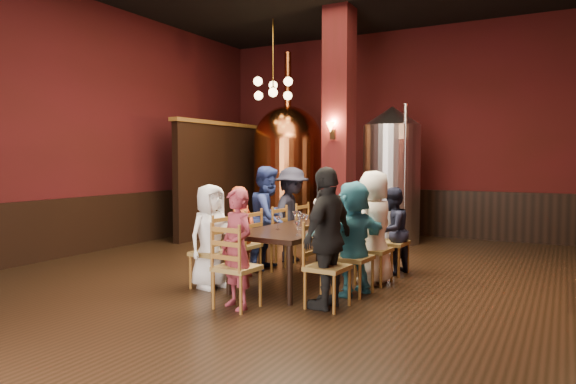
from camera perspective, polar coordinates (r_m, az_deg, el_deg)
The scene contains 37 objects.
room at distance 7.18m, azimuth -0.86°, elevation 8.36°, with size 10.00×10.02×4.50m.
wainscot_back at distance 11.79m, azimuth 11.07°, elevation -2.07°, with size 7.90×0.08×1.00m, color black.
wainscot_left at distance 9.80m, azimuth -21.52°, elevation -3.41°, with size 0.08×9.90×1.00m, color black.
column at distance 9.82m, azimuth 5.69°, elevation 7.07°, with size 0.58×0.58×4.50m, color #420E11.
partition at distance 11.58m, azimuth -6.90°, elevation 1.34°, with size 0.22×3.50×2.40m, color black.
pendant_cluster at distance 10.66m, azimuth -1.67°, elevation 11.41°, with size 0.90×0.90×1.70m, color #A57226, non-canonical shape.
sconce_column at distance 9.54m, azimuth 4.98°, elevation 6.88°, with size 0.20×0.20×0.36m, color black, non-canonical shape.
dining_table at distance 7.03m, azimuth 2.05°, elevation -4.30°, with size 1.14×2.46×0.75m.
chair_0 at distance 6.75m, azimuth -8.58°, elevation -6.64°, with size 0.46×0.46×0.92m, color #8E5E24, non-canonical shape.
person_0 at distance 6.71m, azimuth -8.59°, elevation -4.88°, with size 0.66×0.43×1.34m, color white.
chair_1 at distance 7.26m, azimuth -5.12°, elevation -5.88°, with size 0.46×0.46×0.92m, color #8E5E24, non-canonical shape.
person_1 at distance 7.23m, azimuth -5.13°, elevation -4.46°, with size 0.47×0.31×1.28m, color #9C381A.
chair_2 at distance 7.79m, azimuth -2.18°, elevation -5.22°, with size 0.46×0.46×0.92m, color #8E5E24, non-canonical shape.
person_2 at distance 7.75m, azimuth -2.18°, elevation -2.89°, with size 0.76×0.37×1.56m, color navy.
chair_3 at distance 8.35m, azimuth 0.41°, elevation -4.62°, with size 0.46×0.46×0.92m, color #8E5E24, non-canonical shape.
person_3 at distance 8.31m, azimuth 0.42°, elevation -2.52°, with size 0.99×0.57×1.53m, color black.
chair_4 at distance 5.81m, azimuth 4.42°, elevation -8.29°, with size 0.46×0.46×0.92m, color #8E5E24, non-canonical shape.
person_4 at distance 5.75m, azimuth 4.43°, elevation -5.07°, with size 0.93×0.39×1.58m, color black.
chair_5 at distance 6.40m, azimuth 7.22°, elevation -7.20°, with size 0.46×0.46×0.92m, color #8E5E24, non-canonical shape.
person_5 at distance 6.35m, azimuth 7.24°, elevation -5.06°, with size 1.30×0.41×1.40m, color teal.
chair_6 at distance 6.99m, azimuth 9.50°, elevation -6.29°, with size 0.46×0.46×0.92m, color #8E5E24, non-canonical shape.
person_6 at distance 6.95m, azimuth 9.53°, elevation -3.88°, with size 0.74×0.48×1.51m, color white.
chair_7 at distance 7.61m, azimuth 11.44°, elevation -5.51°, with size 0.46×0.46×0.92m, color #8E5E24, non-canonical shape.
person_7 at distance 7.58m, azimuth 11.46°, elevation -4.24°, with size 0.61×0.30×1.26m, color #181C31.
chair_8 at distance 5.80m, azimuth -5.70°, elevation -8.31°, with size 0.46×0.46×0.92m, color #8E5E24, non-canonical shape.
person_8 at distance 5.76m, azimuth -5.71°, elevation -6.28°, with size 0.49×0.32×1.34m, color maroon.
copper_kettle at distance 11.49m, azimuth -0.01°, elevation 2.68°, with size 1.70×1.70×4.02m.
steel_vessel at distance 10.40m, azimuth 11.43°, elevation 1.88°, with size 1.49×1.49×2.71m.
rose_vase at distance 7.67m, azimuth 3.52°, elevation -1.53°, with size 0.20×0.20×0.33m.
wine_glass_0 at distance 6.15m, azimuth 1.05°, elevation -4.07°, with size 0.07×0.07×0.17m, color white, non-canonical shape.
wine_glass_1 at distance 7.31m, azimuth 1.24°, elevation -2.83°, with size 0.07×0.07×0.17m, color white, non-canonical shape.
wine_glass_2 at distance 6.85m, azimuth 2.05°, elevation -3.27°, with size 0.07×0.07×0.17m, color white, non-canonical shape.
wine_glass_3 at distance 6.67m, azimuth -1.12°, elevation -3.46°, with size 0.07×0.07×0.17m, color white, non-canonical shape.
wine_glass_4 at distance 7.04m, azimuth 1.66°, elevation -3.09°, with size 0.07×0.07×0.17m, color white, non-canonical shape.
wine_glass_5 at distance 6.68m, azimuth 1.25°, elevation -3.45°, with size 0.07×0.07×0.17m, color white, non-canonical shape.
wine_glass_6 at distance 7.62m, azimuth 4.61°, elevation -2.59°, with size 0.07×0.07×0.17m, color white, non-canonical shape.
wine_glass_7 at distance 7.37m, azimuth 0.78°, elevation -2.78°, with size 0.07×0.07×0.17m, color white, non-canonical shape.
Camera 1 is at (3.51, -6.23, 1.66)m, focal length 32.00 mm.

